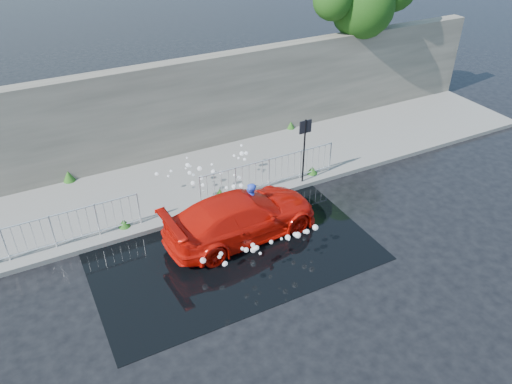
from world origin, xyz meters
The scene contains 13 objects.
ground centered at (0.00, 0.00, 0.00)m, with size 90.00×90.00×0.00m, color black.
pavement centered at (0.00, 5.00, 0.07)m, with size 30.00×4.00×0.15m, color gray.
curb centered at (0.00, 3.00, 0.08)m, with size 30.00×0.25×0.16m, color gray.
retaining_wall centered at (0.00, 7.20, 1.90)m, with size 30.00×0.60×3.50m, color #545047.
puddle centered at (0.50, 1.00, 0.01)m, with size 8.00×5.00×0.01m, color black.
sign_post centered at (4.20, 3.10, 1.72)m, with size 0.45×0.06×2.50m.
tree centered at (9.68, 7.42, 4.76)m, with size 4.77×2.62×6.18m.
railing_left centered at (-4.00, 3.35, 0.74)m, with size 5.05×0.05×1.10m.
railing_right centered at (3.00, 3.35, 0.74)m, with size 5.05×0.05×1.10m.
weeds centered at (-0.36, 4.55, 0.33)m, with size 12.17×3.93×0.42m.
water_spray centered at (1.27, 2.18, 0.72)m, with size 3.57×5.59×1.06m.
red_car centered at (1.09, 1.55, 0.69)m, with size 1.92×4.73×1.37m, color red.
person centered at (1.50, 1.80, 0.77)m, with size 0.56×0.37×1.54m, color #263FBF.
Camera 1 is at (-4.06, -9.24, 9.39)m, focal length 35.00 mm.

